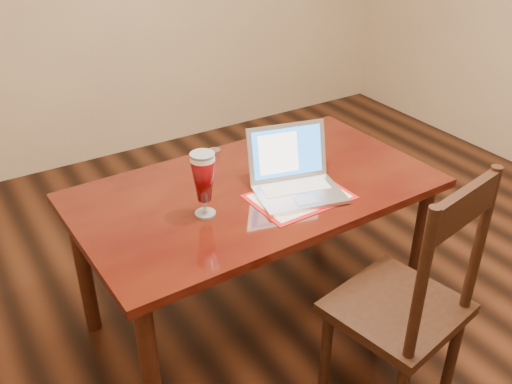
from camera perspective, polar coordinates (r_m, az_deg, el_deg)
ground at (r=2.90m, az=9.28°, el=-13.66°), size 5.00×5.00×0.00m
dining_table at (r=2.55m, az=0.02°, el=-1.07°), size 1.61×0.94×1.02m
dining_chair at (r=2.29m, az=14.80°, el=-10.96°), size 0.54×0.53×1.11m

